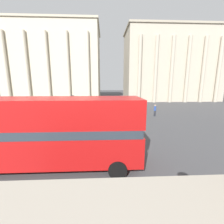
{
  "coord_description": "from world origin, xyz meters",
  "views": [
    {
      "loc": [
        -0.97,
        -2.01,
        5.01
      ],
      "look_at": [
        -0.12,
        15.97,
        1.47
      ],
      "focal_mm": 24.0,
      "sensor_mm": 36.0,
      "label": 1
    }
  ],
  "objects_px": {
    "traffic_light_near": "(95,116)",
    "plaza_building_right": "(170,66)",
    "pedestrian_grey": "(79,113)",
    "plaza_building_left": "(57,65)",
    "pedestrian_blue": "(155,110)",
    "pedestrian_black": "(141,114)",
    "double_decker_bus": "(52,130)",
    "traffic_light_mid": "(73,103)"
  },
  "relations": [
    {
      "from": "double_decker_bus",
      "to": "pedestrian_blue",
      "type": "bearing_deg",
      "value": 55.28
    },
    {
      "from": "plaza_building_left",
      "to": "pedestrian_blue",
      "type": "bearing_deg",
      "value": -48.83
    },
    {
      "from": "pedestrian_grey",
      "to": "plaza_building_right",
      "type": "bearing_deg",
      "value": -31.21
    },
    {
      "from": "traffic_light_mid",
      "to": "pedestrian_blue",
      "type": "xyz_separation_m",
      "value": [
        11.96,
        1.15,
        -1.21
      ]
    },
    {
      "from": "pedestrian_blue",
      "to": "pedestrian_grey",
      "type": "bearing_deg",
      "value": 102.64
    },
    {
      "from": "pedestrian_blue",
      "to": "pedestrian_grey",
      "type": "height_order",
      "value": "pedestrian_blue"
    },
    {
      "from": "plaza_building_left",
      "to": "plaza_building_right",
      "type": "distance_m",
      "value": 32.81
    },
    {
      "from": "traffic_light_mid",
      "to": "pedestrian_grey",
      "type": "relative_size",
      "value": 1.96
    },
    {
      "from": "traffic_light_near",
      "to": "traffic_light_mid",
      "type": "bearing_deg",
      "value": 112.63
    },
    {
      "from": "pedestrian_blue",
      "to": "plaza_building_left",
      "type": "bearing_deg",
      "value": 44.23
    },
    {
      "from": "plaza_building_left",
      "to": "traffic_light_mid",
      "type": "bearing_deg",
      "value": -69.76
    },
    {
      "from": "double_decker_bus",
      "to": "plaza_building_right",
      "type": "bearing_deg",
      "value": 61.86
    },
    {
      "from": "traffic_light_mid",
      "to": "pedestrian_black",
      "type": "xyz_separation_m",
      "value": [
        9.12,
        -1.73,
        -1.23
      ]
    },
    {
      "from": "traffic_light_near",
      "to": "plaza_building_left",
      "type": "bearing_deg",
      "value": 110.85
    },
    {
      "from": "pedestrian_blue",
      "to": "pedestrian_black",
      "type": "xyz_separation_m",
      "value": [
        -2.84,
        -2.88,
        -0.02
      ]
    },
    {
      "from": "pedestrian_blue",
      "to": "pedestrian_grey",
      "type": "relative_size",
      "value": 1.02
    },
    {
      "from": "plaza_building_right",
      "to": "traffic_light_near",
      "type": "distance_m",
      "value": 38.36
    },
    {
      "from": "plaza_building_left",
      "to": "pedestrian_blue",
      "type": "height_order",
      "value": "plaza_building_left"
    },
    {
      "from": "pedestrian_black",
      "to": "plaza_building_left",
      "type": "bearing_deg",
      "value": -94.19
    },
    {
      "from": "double_decker_bus",
      "to": "traffic_light_near",
      "type": "height_order",
      "value": "double_decker_bus"
    },
    {
      "from": "plaza_building_left",
      "to": "plaza_building_right",
      "type": "xyz_separation_m",
      "value": [
        32.74,
        -2.15,
        -0.43
      ]
    },
    {
      "from": "plaza_building_right",
      "to": "plaza_building_left",
      "type": "bearing_deg",
      "value": 176.24
    },
    {
      "from": "traffic_light_near",
      "to": "pedestrian_black",
      "type": "distance_m",
      "value": 8.89
    },
    {
      "from": "plaza_building_left",
      "to": "traffic_light_mid",
      "type": "xyz_separation_m",
      "value": [
        9.46,
        -25.65,
        -7.98
      ]
    },
    {
      "from": "plaza_building_right",
      "to": "pedestrian_blue",
      "type": "height_order",
      "value": "plaza_building_right"
    },
    {
      "from": "traffic_light_near",
      "to": "plaza_building_right",
      "type": "bearing_deg",
      "value": 58.39
    },
    {
      "from": "double_decker_bus",
      "to": "pedestrian_grey",
      "type": "distance_m",
      "value": 11.76
    },
    {
      "from": "traffic_light_near",
      "to": "pedestrian_grey",
      "type": "xyz_separation_m",
      "value": [
        -2.64,
        7.83,
        -1.28
      ]
    },
    {
      "from": "plaza_building_right",
      "to": "pedestrian_blue",
      "type": "distance_m",
      "value": 26.53
    },
    {
      "from": "traffic_light_mid",
      "to": "plaza_building_left",
      "type": "bearing_deg",
      "value": 110.24
    },
    {
      "from": "double_decker_bus",
      "to": "plaza_building_right",
      "type": "relative_size",
      "value": 0.39
    },
    {
      "from": "double_decker_bus",
      "to": "plaza_building_left",
      "type": "distance_m",
      "value": 40.33
    },
    {
      "from": "traffic_light_near",
      "to": "pedestrian_black",
      "type": "bearing_deg",
      "value": 50.83
    },
    {
      "from": "traffic_light_near",
      "to": "traffic_light_mid",
      "type": "relative_size",
      "value": 1.02
    },
    {
      "from": "double_decker_bus",
      "to": "plaza_building_right",
      "type": "height_order",
      "value": "plaza_building_right"
    },
    {
      "from": "double_decker_bus",
      "to": "plaza_building_left",
      "type": "bearing_deg",
      "value": 109.17
    },
    {
      "from": "pedestrian_grey",
      "to": "plaza_building_left",
      "type": "bearing_deg",
      "value": 33.01
    },
    {
      "from": "plaza_building_right",
      "to": "traffic_light_mid",
      "type": "bearing_deg",
      "value": -134.74
    },
    {
      "from": "traffic_light_mid",
      "to": "plaza_building_right",
      "type": "bearing_deg",
      "value": 45.26
    },
    {
      "from": "pedestrian_grey",
      "to": "double_decker_bus",
      "type": "bearing_deg",
      "value": -166.13
    },
    {
      "from": "double_decker_bus",
      "to": "plaza_building_left",
      "type": "relative_size",
      "value": 0.4
    },
    {
      "from": "traffic_light_near",
      "to": "pedestrian_blue",
      "type": "xyz_separation_m",
      "value": [
        8.4,
        9.7,
        -1.26
      ]
    }
  ]
}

